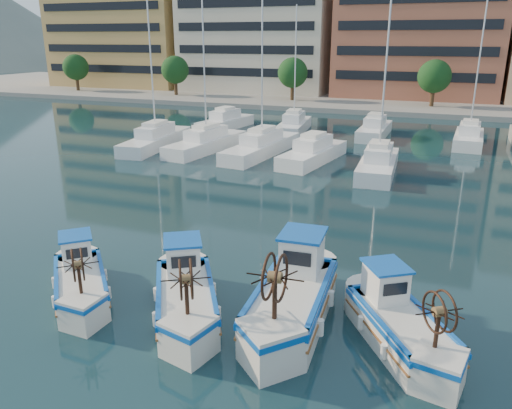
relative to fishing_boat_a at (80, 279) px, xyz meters
name	(u,v)px	position (x,y,z in m)	size (l,w,h in m)	color
ground	(211,323)	(4.99, 0.12, -0.70)	(300.00, 300.00, 0.00)	#193B43
waterfront	(485,18)	(14.22, 65.16, 10.40)	(180.00, 40.00, 25.60)	gray
yacht_marina	(319,141)	(1.41, 27.83, -0.17)	(36.63, 22.66, 11.50)	white
fishing_boat_a	(80,279)	(0.00, 0.00, 0.00)	(3.83, 3.97, 2.53)	silver
fishing_boat_b	(185,293)	(3.99, 0.31, 0.08)	(3.83, 4.66, 2.84)	silver
fishing_boat_c	(293,294)	(7.34, 1.29, 0.19)	(2.42, 5.26, 3.24)	silver
fishing_boat_d	(399,321)	(10.65, 1.13, 0.04)	(3.74, 4.36, 2.68)	silver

